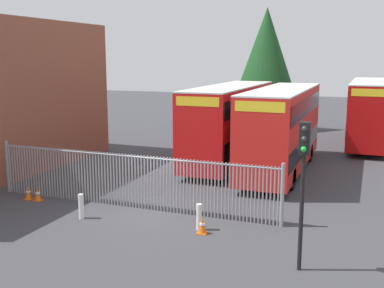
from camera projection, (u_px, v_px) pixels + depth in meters
The scene contains 12 objects.
ground_plane at pixel (218, 167), 26.06m from camera, with size 100.00×100.00×0.00m, color #3D3D42.
palisade_fence at pixel (129, 179), 18.93m from camera, with size 12.51×0.14×2.35m.
double_decker_bus_near_gate at pixel (282, 126), 24.65m from camera, with size 2.54×10.81×4.42m.
double_decker_bus_behind_fence_left at pixel (230, 121), 26.90m from camera, with size 2.54×10.81×4.42m.
double_decker_bus_behind_fence_right at pixel (370, 110), 32.16m from camera, with size 2.54×10.81×4.42m.
bollard_near_left at pixel (81, 206), 17.72m from camera, with size 0.20×0.20×0.95m, color silver.
bollard_center_front at pixel (199, 217), 16.54m from camera, with size 0.20×0.20×0.95m, color silver.
traffic_cone_by_gate at pixel (38, 194), 19.93m from camera, with size 0.34×0.34×0.59m.
traffic_cone_mid_forecourt at pixel (28, 193), 20.12m from camera, with size 0.34×0.34×0.59m.
traffic_cone_near_kerb at pixel (202, 226), 16.22m from camera, with size 0.34×0.34×0.59m.
traffic_light_kerbside at pixel (303, 169), 12.96m from camera, with size 0.28×0.33×4.30m.
tree_tall_back at pixel (266, 55), 38.21m from camera, with size 5.27×5.27×9.96m.
Camera 1 is at (7.79, -16.20, 6.06)m, focal length 43.87 mm.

